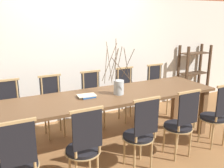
# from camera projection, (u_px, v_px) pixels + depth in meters

# --- Properties ---
(ground_plane) EXTENTS (16.00, 16.00, 0.00)m
(ground_plane) POSITION_uv_depth(u_px,v_px,m) (112.00, 144.00, 3.73)
(ground_plane) COLOR olive
(wall_rear) EXTENTS (12.00, 0.06, 3.20)m
(wall_rear) POSITION_uv_depth(u_px,v_px,m) (80.00, 31.00, 4.37)
(wall_rear) COLOR silver
(wall_rear) RESTS_ON ground_plane
(dining_table) EXTENTS (3.13, 0.87, 0.78)m
(dining_table) POSITION_uv_depth(u_px,v_px,m) (112.00, 100.00, 3.55)
(dining_table) COLOR brown
(dining_table) RESTS_ON ground_plane
(chair_near_leftend) EXTENTS (0.40, 0.40, 0.96)m
(chair_near_leftend) POSITION_uv_depth(u_px,v_px,m) (19.00, 161.00, 2.39)
(chair_near_leftend) COLOR black
(chair_near_leftend) RESTS_ON ground_plane
(chair_near_left) EXTENTS (0.40, 0.40, 0.96)m
(chair_near_left) POSITION_uv_depth(u_px,v_px,m) (84.00, 145.00, 2.68)
(chair_near_left) COLOR black
(chair_near_left) RESTS_ON ground_plane
(chair_near_center) EXTENTS (0.40, 0.40, 0.96)m
(chair_near_center) POSITION_uv_depth(u_px,v_px,m) (141.00, 132.00, 2.99)
(chair_near_center) COLOR black
(chair_near_center) RESTS_ON ground_plane
(chair_near_right) EXTENTS (0.40, 0.40, 0.96)m
(chair_near_right) POSITION_uv_depth(u_px,v_px,m) (181.00, 122.00, 3.27)
(chair_near_right) COLOR black
(chair_near_right) RESTS_ON ground_plane
(chair_near_rightend) EXTENTS (0.40, 0.40, 0.96)m
(chair_near_rightend) POSITION_uv_depth(u_px,v_px,m) (217.00, 114.00, 3.55)
(chair_near_rightend) COLOR black
(chair_near_rightend) RESTS_ON ground_plane
(chair_far_leftend) EXTENTS (0.40, 0.40, 0.96)m
(chair_far_leftend) POSITION_uv_depth(u_px,v_px,m) (10.00, 111.00, 3.65)
(chair_far_leftend) COLOR black
(chair_far_leftend) RESTS_ON ground_plane
(chair_far_left) EXTENTS (0.40, 0.40, 0.96)m
(chair_far_left) POSITION_uv_depth(u_px,v_px,m) (53.00, 105.00, 3.92)
(chair_far_left) COLOR black
(chair_far_left) RESTS_ON ground_plane
(chair_far_center) EXTENTS (0.40, 0.40, 0.96)m
(chair_far_center) POSITION_uv_depth(u_px,v_px,m) (93.00, 98.00, 4.22)
(chair_far_center) COLOR black
(chair_far_center) RESTS_ON ground_plane
(chair_far_right) EXTENTS (0.40, 0.40, 0.96)m
(chair_far_right) POSITION_uv_depth(u_px,v_px,m) (127.00, 93.00, 4.50)
(chair_far_right) COLOR black
(chair_far_right) RESTS_ON ground_plane
(chair_far_rightend) EXTENTS (0.40, 0.40, 0.96)m
(chair_far_rightend) POSITION_uv_depth(u_px,v_px,m) (157.00, 88.00, 4.80)
(chair_far_rightend) COLOR black
(chair_far_rightend) RESTS_ON ground_plane
(vase_centerpiece) EXTENTS (0.42, 0.44, 0.78)m
(vase_centerpiece) POSITION_uv_depth(u_px,v_px,m) (119.00, 86.00, 3.50)
(vase_centerpiece) COLOR #B2BCC1
(vase_centerpiece) RESTS_ON dining_table
(book_stack) EXTENTS (0.26, 0.19, 0.03)m
(book_stack) POSITION_uv_depth(u_px,v_px,m) (87.00, 96.00, 3.40)
(book_stack) COLOR #234C8C
(book_stack) RESTS_ON dining_table
(shelving_rack) EXTENTS (0.69, 0.31, 1.24)m
(shelving_rack) POSITION_uv_depth(u_px,v_px,m) (193.00, 73.00, 5.54)
(shelving_rack) COLOR #422D1E
(shelving_rack) RESTS_ON ground_plane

